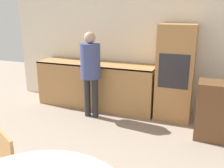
# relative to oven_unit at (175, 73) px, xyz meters

# --- Properties ---
(wall_back) EXTENTS (6.33, 0.05, 2.60)m
(wall_back) POSITION_rel_oven_unit_xyz_m (-0.52, 0.34, 0.43)
(wall_back) COLOR silver
(wall_back) RESTS_ON ground_plane
(kitchen_counter) EXTENTS (2.48, 0.60, 0.94)m
(kitchen_counter) POSITION_rel_oven_unit_xyz_m (-1.60, -0.01, -0.39)
(kitchen_counter) COLOR #AD7A47
(kitchen_counter) RESTS_ON ground_plane
(oven_unit) EXTENTS (0.64, 0.59, 1.74)m
(oven_unit) POSITION_rel_oven_unit_xyz_m (0.00, 0.00, 0.00)
(oven_unit) COLOR #AD7A47
(oven_unit) RESTS_ON ground_plane
(person_standing) EXTENTS (0.37, 0.37, 1.61)m
(person_standing) POSITION_rel_oven_unit_xyz_m (-1.46, -0.53, 0.12)
(person_standing) COLOR #262628
(person_standing) RESTS_ON ground_plane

